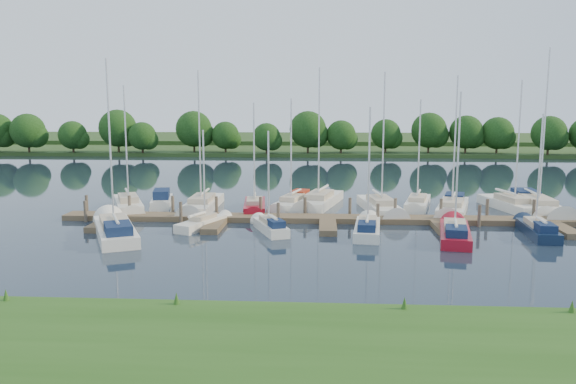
# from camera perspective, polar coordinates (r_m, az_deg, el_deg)

# --- Properties ---
(ground) EXTENTS (260.00, 260.00, 0.00)m
(ground) POSITION_cam_1_polar(r_m,az_deg,el_deg) (34.41, 4.16, -5.70)
(ground) COLOR #1A2334
(ground) RESTS_ON ground
(near_bank) EXTENTS (90.00, 10.00, 0.50)m
(near_bank) POSITION_cam_1_polar(r_m,az_deg,el_deg) (19.23, 4.77, -16.95)
(near_bank) COLOR #244E16
(near_bank) RESTS_ON ground
(dock) EXTENTS (40.00, 6.00, 0.40)m
(dock) POSITION_cam_1_polar(r_m,az_deg,el_deg) (41.49, 4.04, -2.91)
(dock) COLOR brown
(dock) RESTS_ON ground
(mooring_pilings) EXTENTS (38.24, 2.84, 2.00)m
(mooring_pilings) POSITION_cam_1_polar(r_m,az_deg,el_deg) (42.51, 4.03, -2.08)
(mooring_pilings) COLOR #473D33
(mooring_pilings) RESTS_ON ground
(far_shore) EXTENTS (180.00, 30.00, 0.60)m
(far_shore) POSITION_cam_1_polar(r_m,az_deg,el_deg) (108.64, 3.68, 4.38)
(far_shore) COLOR #24461A
(far_shore) RESTS_ON ground
(distant_hill) EXTENTS (220.00, 40.00, 1.40)m
(distant_hill) POSITION_cam_1_polar(r_m,az_deg,el_deg) (133.55, 3.64, 5.36)
(distant_hill) COLOR #324920
(distant_hill) RESTS_ON ground
(treeline) EXTENTS (144.49, 9.39, 8.21)m
(treeline) POSITION_cam_1_polar(r_m,az_deg,el_deg) (95.32, 2.35, 6.04)
(treeline) COLOR #38281C
(treeline) RESTS_ON ground
(sailboat_n_0) EXTENTS (4.61, 8.09, 10.66)m
(sailboat_n_0) POSITION_cam_1_polar(r_m,az_deg,el_deg) (48.52, -15.89, -1.42)
(sailboat_n_0) COLOR silver
(sailboat_n_0) RESTS_ON ground
(motorboat) EXTENTS (2.61, 5.75, 1.70)m
(motorboat) POSITION_cam_1_polar(r_m,az_deg,el_deg) (49.91, -12.72, -0.94)
(motorboat) COLOR silver
(motorboat) RESTS_ON ground
(sailboat_n_2) EXTENTS (2.22, 9.25, 11.81)m
(sailboat_n_2) POSITION_cam_1_polar(r_m,az_deg,el_deg) (47.21, -8.74, -1.47)
(sailboat_n_2) COLOR silver
(sailboat_n_2) RESTS_ON ground
(sailboat_n_3) EXTENTS (2.31, 7.23, 9.17)m
(sailboat_n_3) POSITION_cam_1_polar(r_m,az_deg,el_deg) (46.43, -3.41, -1.57)
(sailboat_n_3) COLOR maroon
(sailboat_n_3) RESTS_ON ground
(sailboat_n_4) EXTENTS (3.42, 7.43, 9.57)m
(sailboat_n_4) POSITION_cam_1_polar(r_m,az_deg,el_deg) (47.59, 0.48, -1.22)
(sailboat_n_4) COLOR silver
(sailboat_n_4) RESTS_ON ground
(sailboat_n_5) EXTENTS (4.20, 9.63, 12.19)m
(sailboat_n_5) POSITION_cam_1_polar(r_m,az_deg,el_deg) (48.35, 3.19, -1.13)
(sailboat_n_5) COLOR silver
(sailboat_n_5) RESTS_ON ground
(sailboat_n_6) EXTENTS (3.23, 9.18, 11.65)m
(sailboat_n_6) POSITION_cam_1_polar(r_m,az_deg,el_deg) (46.18, 9.39, -1.71)
(sailboat_n_6) COLOR silver
(sailboat_n_6) RESTS_ON ground
(sailboat_n_7) EXTENTS (3.22, 7.45, 9.48)m
(sailboat_n_7) POSITION_cam_1_polar(r_m,az_deg,el_deg) (48.92, 13.01, -1.24)
(sailboat_n_7) COLOR silver
(sailboat_n_7) RESTS_ON ground
(sailboat_n_8) EXTENTS (4.21, 9.00, 11.32)m
(sailboat_n_8) POSITION_cam_1_polar(r_m,az_deg,el_deg) (47.43, 16.35, -1.63)
(sailboat_n_8) COLOR silver
(sailboat_n_8) RESTS_ON ground
(sailboat_n_9) EXTENTS (3.62, 8.67, 11.07)m
(sailboat_n_9) POSITION_cam_1_polar(r_m,az_deg,el_deg) (50.03, 21.83, -1.42)
(sailboat_n_9) COLOR silver
(sailboat_n_9) RESTS_ON ground
(sailboat_n_10) EXTENTS (2.84, 10.79, 13.58)m
(sailboat_n_10) POSITION_cam_1_polar(r_m,az_deg,el_deg) (50.52, 23.97, -1.40)
(sailboat_n_10) COLOR silver
(sailboat_n_10) RESTS_ON ground
(sailboat_s_0) EXTENTS (5.58, 9.23, 12.06)m
(sailboat_s_0) POSITION_cam_1_polar(r_m,az_deg,el_deg) (39.11, -17.18, -3.81)
(sailboat_s_0) COLOR silver
(sailboat_s_0) RESTS_ON ground
(sailboat_s_1) EXTENTS (3.06, 5.44, 7.23)m
(sailboat_s_1) POSITION_cam_1_polar(r_m,az_deg,el_deg) (40.39, -8.60, -3.21)
(sailboat_s_1) COLOR silver
(sailboat_s_1) RESTS_ON ground
(sailboat_s_2) EXTENTS (2.93, 5.43, 7.24)m
(sailboat_s_2) POSITION_cam_1_polar(r_m,az_deg,el_deg) (38.64, -1.82, -3.59)
(sailboat_s_2) COLOR silver
(sailboat_s_2) RESTS_ON ground
(sailboat_s_3) EXTENTS (2.25, 6.92, 8.88)m
(sailboat_s_3) POSITION_cam_1_polar(r_m,az_deg,el_deg) (38.39, 8.07, -3.75)
(sailboat_s_3) COLOR silver
(sailboat_s_3) RESTS_ON ground
(sailboat_s_4) EXTENTS (3.05, 7.76, 9.85)m
(sailboat_s_4) POSITION_cam_1_polar(r_m,az_deg,el_deg) (38.24, 16.58, -4.08)
(sailboat_s_4) COLOR maroon
(sailboat_s_4) RESTS_ON ground
(sailboat_s_5) EXTENTS (1.99, 6.52, 8.43)m
(sailboat_s_5) POSITION_cam_1_polar(r_m,az_deg,el_deg) (41.12, 23.97, -3.59)
(sailboat_s_5) COLOR #101F37
(sailboat_s_5) RESTS_ON ground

